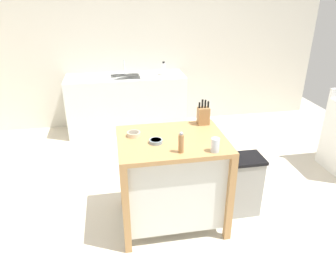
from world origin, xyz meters
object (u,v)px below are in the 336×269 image
trash_bin (242,185)px  bowl_ceramic_small (156,141)px  sink_faucet (124,67)px  drinking_cup (215,145)px  pepper_grinder (181,143)px  bottle_spray_cleaner (164,69)px  kitchen_island (172,176)px  bowl_stoneware_deep (134,134)px  knife_block (203,115)px

trash_bin → bowl_ceramic_small: bearing=-175.6°
trash_bin → sink_faucet: size_ratio=2.86×
drinking_cup → trash_bin: bearing=36.3°
drinking_cup → pepper_grinder: (-0.28, 0.04, 0.03)m
bowl_ceramic_small → bottle_spray_cleaner: 2.39m
trash_bin → kitchen_island: bearing=-179.1°
bowl_stoneware_deep → pepper_grinder: bearing=-47.3°
bowl_ceramic_small → pepper_grinder: 0.28m
trash_bin → sink_faucet: bearing=112.3°
drinking_cup → pepper_grinder: 0.28m
knife_block → sink_faucet: (-0.64, 2.17, 0.01)m
drinking_cup → bowl_stoneware_deep: bearing=146.3°
kitchen_island → drinking_cup: drinking_cup is taller
kitchen_island → sink_faucet: size_ratio=4.40×
bowl_ceramic_small → sink_faucet: size_ratio=0.53×
drinking_cup → pepper_grinder: pepper_grinder is taller
kitchen_island → pepper_grinder: (0.02, -0.26, 0.48)m
knife_block → bowl_stoneware_deep: size_ratio=2.10×
sink_faucet → kitchen_island: bearing=-83.5°
bowl_ceramic_small → knife_block: bearing=32.8°
trash_bin → bottle_spray_cleaner: 2.41m
kitchen_island → drinking_cup: 0.62m
pepper_grinder → sink_faucet: 2.73m
drinking_cup → sink_faucet: bearing=101.9°
sink_faucet → bottle_spray_cleaner: 0.61m
kitchen_island → pepper_grinder: size_ratio=5.25×
bowl_ceramic_small → trash_bin: bowl_ceramic_small is taller
bowl_ceramic_small → pepper_grinder: pepper_grinder is taller
bowl_stoneware_deep → trash_bin: 1.22m
pepper_grinder → trash_bin: 1.01m
bowl_stoneware_deep → trash_bin: bowl_stoneware_deep is taller
drinking_cup → sink_faucet: (-0.58, 2.75, 0.04)m
kitchen_island → pepper_grinder: bearing=-85.1°
sink_faucet → knife_block: bearing=-73.5°
sink_faucet → trash_bin: bearing=-67.7°
knife_block → trash_bin: size_ratio=0.40×
kitchen_island → bowl_stoneware_deep: bearing=160.2°
pepper_grinder → sink_faucet: sink_faucet is taller
trash_bin → bottle_spray_cleaner: size_ratio=3.07×
sink_faucet → bowl_ceramic_small: bearing=-87.1°
drinking_cup → sink_faucet: size_ratio=0.54×
bowl_stoneware_deep → trash_bin: size_ratio=0.19×
trash_bin → bottle_spray_cleaner: (-0.41, 2.27, 0.67)m
pepper_grinder → bottle_spray_cleaner: bearing=83.5°
bowl_ceramic_small → bowl_stoneware_deep: 0.25m
drinking_cup → trash_bin: size_ratio=0.19×
bowl_stoneware_deep → sink_faucet: 2.33m
bottle_spray_cleaner → knife_block: bearing=-88.5°
trash_bin → bowl_stoneware_deep: bearing=174.2°
pepper_grinder → sink_faucet: bearing=96.3°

